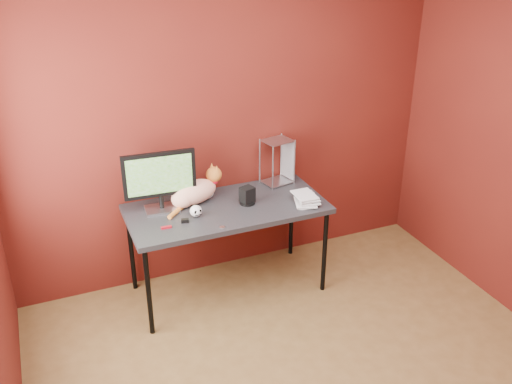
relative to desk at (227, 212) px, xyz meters
name	(u,v)px	position (x,y,z in m)	size (l,w,h in m)	color
room	(342,194)	(0.15, -1.37, 0.75)	(3.52, 3.52, 2.61)	brown
desk	(227,212)	(0.00, 0.00, 0.00)	(1.50, 0.70, 0.75)	black
monitor	(160,178)	(-0.46, 0.13, 0.31)	(0.53, 0.19, 0.46)	#A4A4A8
cat	(195,192)	(-0.20, 0.16, 0.14)	(0.51, 0.36, 0.26)	orange
skull_mug	(196,211)	(-0.26, -0.06, 0.10)	(0.09, 0.09, 0.09)	white
speaker	(247,196)	(0.16, -0.01, 0.11)	(0.12, 0.12, 0.14)	black
book_stack	(298,153)	(0.51, -0.15, 0.46)	(0.21, 0.25, 0.83)	beige
wire_rack	(277,161)	(0.53, 0.25, 0.24)	(0.25, 0.22, 0.38)	#A4A4A8
pocket_knife	(166,227)	(-0.51, -0.15, 0.06)	(0.07, 0.02, 0.01)	maroon
black_gadget	(185,221)	(-0.36, -0.12, 0.06)	(0.05, 0.03, 0.03)	black
washer	(222,227)	(-0.14, -0.29, 0.05)	(0.04, 0.04, 0.00)	#A4A4A8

